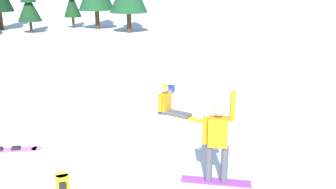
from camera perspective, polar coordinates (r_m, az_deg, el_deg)
The scene contains 7 objects.
ground_plane at distance 8.40m, azimuth -10.73°, elevation -12.16°, with size 800.00×800.00×0.00m, color silver.
snowboarder_foreground at distance 7.64m, azimuth 7.67°, elevation -7.12°, with size 1.35×1.10×2.01m.
snowboarder_midground at distance 11.57m, azimuth 0.23°, elevation -1.50°, with size 1.22×1.72×0.97m.
loose_snowboard_far_spare at distance 10.14m, azimuth -23.57°, elevation -7.83°, with size 1.66×0.81×0.09m.
backpack_blue at distance 13.86m, azimuth 0.22°, elevation 0.85°, with size 0.53×0.55×0.27m.
pine_tree_twin at distance 32.77m, azimuth -14.65°, elevation 13.90°, with size 1.43×1.43×4.19m.
pine_tree_broad at distance 30.70m, azimuth -20.75°, elevation 13.03°, with size 1.79×1.79×4.08m.
Camera 1 is at (-1.89, -7.06, 4.14)m, focal length 39.48 mm.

